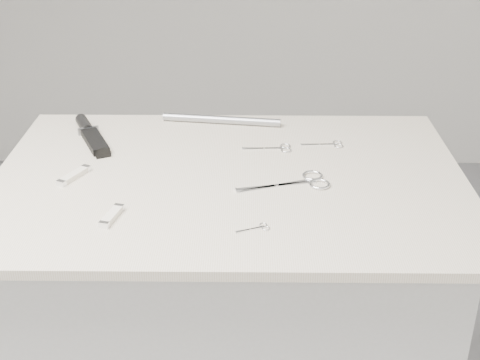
{
  "coord_description": "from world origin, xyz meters",
  "views": [
    {
      "loc": [
        0.04,
        -1.26,
        1.56
      ],
      "look_at": [
        0.02,
        -0.02,
        0.92
      ],
      "focal_mm": 50.0,
      "sensor_mm": 36.0,
      "label": 1
    }
  ],
  "objects_px": {
    "large_shears": "(302,182)",
    "embroidery_scissors_a": "(276,148)",
    "tiny_scissors": "(257,228)",
    "pocket_knife_a": "(74,175)",
    "sheathed_knife": "(90,133)",
    "metal_rail": "(221,120)",
    "embroidery_scissors_b": "(329,144)",
    "pocket_knife_b": "(112,216)",
    "plinth": "(231,349)"
  },
  "relations": [
    {
      "from": "large_shears",
      "to": "embroidery_scissors_a",
      "type": "distance_m",
      "value": 0.18
    },
    {
      "from": "tiny_scissors",
      "to": "pocket_knife_a",
      "type": "xyz_separation_m",
      "value": [
        -0.38,
        0.2,
        0.0
      ]
    },
    {
      "from": "large_shears",
      "to": "tiny_scissors",
      "type": "distance_m",
      "value": 0.21
    },
    {
      "from": "sheathed_knife",
      "to": "pocket_knife_a",
      "type": "distance_m",
      "value": 0.22
    },
    {
      "from": "pocket_knife_a",
      "to": "metal_rail",
      "type": "distance_m",
      "value": 0.43
    },
    {
      "from": "large_shears",
      "to": "embroidery_scissors_b",
      "type": "distance_m",
      "value": 0.21
    },
    {
      "from": "pocket_knife_a",
      "to": "embroidery_scissors_b",
      "type": "bearing_deg",
      "value": -45.68
    },
    {
      "from": "large_shears",
      "to": "pocket_knife_b",
      "type": "distance_m",
      "value": 0.4
    },
    {
      "from": "plinth",
      "to": "embroidery_scissors_a",
      "type": "height_order",
      "value": "embroidery_scissors_a"
    },
    {
      "from": "embroidery_scissors_b",
      "to": "pocket_knife_b",
      "type": "height_order",
      "value": "pocket_knife_b"
    },
    {
      "from": "sheathed_knife",
      "to": "pocket_knife_a",
      "type": "height_order",
      "value": "sheathed_knife"
    },
    {
      "from": "large_shears",
      "to": "metal_rail",
      "type": "xyz_separation_m",
      "value": [
        -0.18,
        0.32,
        0.01
      ]
    },
    {
      "from": "embroidery_scissors_b",
      "to": "metal_rail",
      "type": "bearing_deg",
      "value": 150.42
    },
    {
      "from": "embroidery_scissors_b",
      "to": "pocket_knife_b",
      "type": "bearing_deg",
      "value": -144.97
    },
    {
      "from": "pocket_knife_a",
      "to": "embroidery_scissors_a",
      "type": "bearing_deg",
      "value": -43.79
    },
    {
      "from": "tiny_scissors",
      "to": "sheathed_knife",
      "type": "bearing_deg",
      "value": 111.41
    },
    {
      "from": "sheathed_knife",
      "to": "metal_rail",
      "type": "relative_size",
      "value": 0.72
    },
    {
      "from": "embroidery_scissors_a",
      "to": "pocket_knife_a",
      "type": "height_order",
      "value": "pocket_knife_a"
    },
    {
      "from": "plinth",
      "to": "tiny_scissors",
      "type": "height_order",
      "value": "tiny_scissors"
    },
    {
      "from": "sheathed_knife",
      "to": "pocket_knife_b",
      "type": "height_order",
      "value": "sheathed_knife"
    },
    {
      "from": "plinth",
      "to": "embroidery_scissors_b",
      "type": "height_order",
      "value": "embroidery_scissors_b"
    },
    {
      "from": "embroidery_scissors_b",
      "to": "pocket_knife_b",
      "type": "distance_m",
      "value": 0.56
    },
    {
      "from": "pocket_knife_a",
      "to": "pocket_knife_b",
      "type": "bearing_deg",
      "value": -119.87
    },
    {
      "from": "tiny_scissors",
      "to": "pocket_knife_a",
      "type": "distance_m",
      "value": 0.43
    },
    {
      "from": "pocket_knife_b",
      "to": "large_shears",
      "type": "bearing_deg",
      "value": -53.79
    },
    {
      "from": "metal_rail",
      "to": "pocket_knife_a",
      "type": "bearing_deg",
      "value": -134.41
    },
    {
      "from": "tiny_scissors",
      "to": "sheathed_knife",
      "type": "xyz_separation_m",
      "value": [
        -0.39,
        0.42,
        0.01
      ]
    },
    {
      "from": "sheathed_knife",
      "to": "large_shears",
      "type": "bearing_deg",
      "value": -140.54
    },
    {
      "from": "large_shears",
      "to": "pocket_knife_b",
      "type": "relative_size",
      "value": 2.49
    },
    {
      "from": "plinth",
      "to": "tiny_scissors",
      "type": "distance_m",
      "value": 0.52
    },
    {
      "from": "sheathed_knife",
      "to": "pocket_knife_b",
      "type": "relative_size",
      "value": 2.73
    },
    {
      "from": "large_shears",
      "to": "embroidery_scissors_b",
      "type": "xyz_separation_m",
      "value": [
        0.08,
        0.19,
        -0.0
      ]
    },
    {
      "from": "embroidery_scissors_a",
      "to": "tiny_scissors",
      "type": "bearing_deg",
      "value": -100.03
    },
    {
      "from": "embroidery_scissors_a",
      "to": "embroidery_scissors_b",
      "type": "distance_m",
      "value": 0.13
    },
    {
      "from": "embroidery_scissors_a",
      "to": "embroidery_scissors_b",
      "type": "bearing_deg",
      "value": 8.4
    },
    {
      "from": "sheathed_knife",
      "to": "pocket_knife_b",
      "type": "bearing_deg",
      "value": 172.9
    },
    {
      "from": "embroidery_scissors_b",
      "to": "tiny_scissors",
      "type": "distance_m",
      "value": 0.42
    },
    {
      "from": "embroidery_scissors_a",
      "to": "pocket_knife_a",
      "type": "relative_size",
      "value": 1.25
    },
    {
      "from": "embroidery_scissors_b",
      "to": "tiny_scissors",
      "type": "height_order",
      "value": "same"
    },
    {
      "from": "plinth",
      "to": "pocket_knife_a",
      "type": "height_order",
      "value": "pocket_knife_a"
    },
    {
      "from": "large_shears",
      "to": "embroidery_scissors_b",
      "type": "height_order",
      "value": "large_shears"
    },
    {
      "from": "sheathed_knife",
      "to": "metal_rail",
      "type": "bearing_deg",
      "value": -99.16
    },
    {
      "from": "embroidery_scissors_b",
      "to": "metal_rail",
      "type": "relative_size",
      "value": 0.33
    },
    {
      "from": "plinth",
      "to": "embroidery_scissors_a",
      "type": "bearing_deg",
      "value": 53.81
    },
    {
      "from": "embroidery_scissors_b",
      "to": "embroidery_scissors_a",
      "type": "bearing_deg",
      "value": -171.89
    },
    {
      "from": "pocket_knife_b",
      "to": "embroidery_scissors_b",
      "type": "bearing_deg",
      "value": -38.13
    },
    {
      "from": "tiny_scissors",
      "to": "embroidery_scissors_b",
      "type": "bearing_deg",
      "value": 43.76
    },
    {
      "from": "embroidery_scissors_a",
      "to": "metal_rail",
      "type": "height_order",
      "value": "metal_rail"
    },
    {
      "from": "embroidery_scissors_a",
      "to": "sheathed_knife",
      "type": "xyz_separation_m",
      "value": [
        -0.44,
        0.07,
        0.01
      ]
    },
    {
      "from": "tiny_scissors",
      "to": "sheathed_knife",
      "type": "distance_m",
      "value": 0.58
    }
  ]
}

